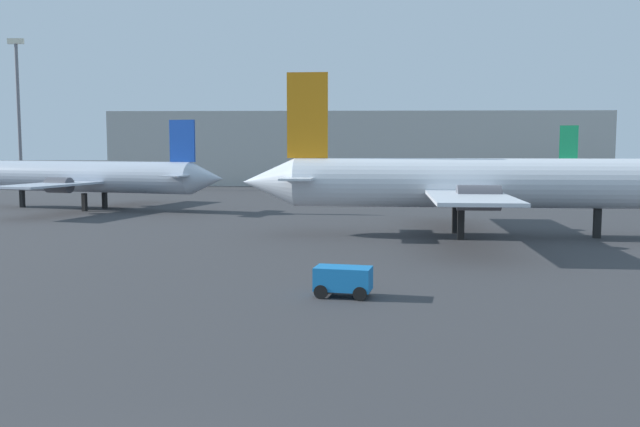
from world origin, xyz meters
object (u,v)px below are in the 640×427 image
Objects in this scene: baggage_cart at (343,279)px; light_mast_left at (18,106)px; airplane_distant at (86,177)px; airplane_on_taxiway at (473,183)px.

light_mast_left is (-49.02, 73.70, 11.78)m from baggage_cart.
light_mast_left reaches higher than baggage_cart.
airplane_distant reaches higher than baggage_cart.
airplane_on_taxiway is 22.35m from baggage_cart.
baggage_cart is at bearing -111.29° from airplane_on_taxiway.
airplane_on_taxiway is 40.71m from airplane_distant.
baggage_cart is (-9.25, -20.11, -3.07)m from airplane_on_taxiway.
airplane_distant is 1.38× the size of light_mast_left.
airplane_on_taxiway is at bearing -42.60° from light_mast_left.
airplane_on_taxiway is 1.10× the size of airplane_distant.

